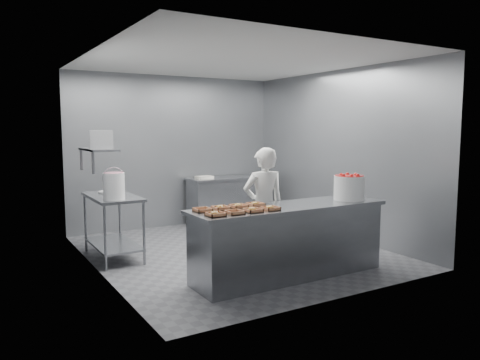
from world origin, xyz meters
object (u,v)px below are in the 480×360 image
Objects in this scene: tray_1 at (235,212)px; strawberry_tub at (349,187)px; service_counter at (289,241)px; prep_table at (113,217)px; tray_2 at (253,210)px; glaze_bucket at (114,185)px; tray_4 at (202,210)px; tray_5 at (221,208)px; back_counter at (226,200)px; tray_7 at (255,204)px; tray_6 at (238,206)px; tray_0 at (215,214)px; appliance at (101,140)px; worker at (264,207)px; tray_3 at (270,208)px.

strawberry_tub reaches higher than tray_1.
service_counter is 2.56m from prep_table.
tray_2 reaches higher than service_counter.
glaze_bucket is (-0.85, 1.72, 0.17)m from tray_1.
service_counter is 5.99× the size of glaze_bucket.
tray_4 is 1.54m from glaze_bucket.
back_counter is at bearing 60.07° from tray_5.
tray_6 is at bearing 180.00° from tray_7.
appliance is at bearing 109.88° from tray_0.
glaze_bucket reaches higher than tray_6.
service_counter is 7.80× the size of appliance.
worker is (-0.89, -2.65, 0.34)m from back_counter.
service_counter is at bearing 14.00° from tray_2.
tray_5 reaches higher than tray_1.
appliance reaches higher than prep_table.
tray_1 is 1.18m from worker.
tray_1 is at bearing -117.52° from back_counter.
tray_7 is (0.48, 0.32, 0.00)m from tray_1.
back_counter is 3.76× the size of strawberry_tub.
strawberry_tub reaches higher than tray_5.
tray_1 is at bearing 180.00° from tray_2.
tray_5 is at bearing -119.93° from back_counter.
tray_2 is at bearing -166.00° from service_counter.
prep_table is 2.20m from tray_0.
tray_5 is at bearing -66.71° from prep_table.
strawberry_tub is 3.36m from appliance.
tray_1 is 0.48m from tray_3.
tray_4 is (-0.24, 0.32, 0.00)m from tray_1.
glaze_bucket is at bearing 113.59° from tray_4.
strawberry_tub is at bearing -37.78° from prep_table.
glaze_bucket is at bearing -147.31° from back_counter.
worker is 2.01m from glaze_bucket.
tray_6 reaches higher than prep_table.
service_counter is at bearing -21.77° from tray_7.
prep_table is 2.21m from tray_7.
appliance is at bearing 135.66° from service_counter.
strawberry_tub is at bearing -6.66° from tray_5.
appliance is at bearing 115.97° from tray_1.
strawberry_tub reaches higher than tray_7.
tray_0 reaches higher than tray_1.
prep_table is 1.12m from appliance.
tray_5 is 0.43× the size of glaze_bucket.
worker is at bearing 88.65° from service_counter.
tray_3 is (-1.30, -3.41, 0.47)m from back_counter.
strawberry_tub is at bearing -9.03° from tray_7.
tray_1 is at bearing 0.00° from tray_0.
tray_1 is (0.24, 0.00, -0.00)m from tray_0.
tray_2 is 2.05m from glaze_bucket.
prep_table is at bearing 78.44° from glaze_bucket.
back_counter is 3.68m from tray_3.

